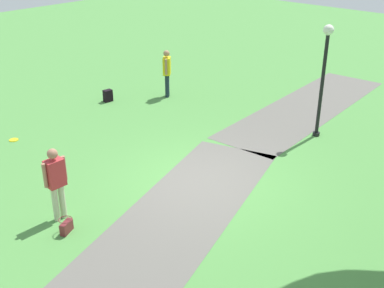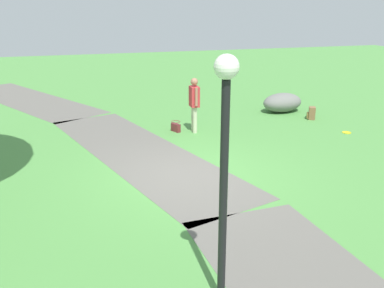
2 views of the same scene
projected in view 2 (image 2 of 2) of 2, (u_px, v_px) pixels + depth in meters
ground_plane at (187, 175)px, 9.54m from camera, size 48.00×48.00×0.00m
footpath_segment_mid at (139, 152)px, 10.99m from camera, size 8.28×4.33×0.01m
footpath_segment_far at (29, 100)px, 16.81m from camera, size 8.02×5.78×0.01m
lamp_post at (224, 158)px, 4.90m from camera, size 0.28×0.28×3.14m
lawn_boulder at (282, 103)px, 14.90m from camera, size 1.18×1.59×0.65m
woman_with_handbag at (194, 101)px, 12.37m from camera, size 0.52×0.25×1.60m
handbag_on_grass at (176, 127)px, 12.67m from camera, size 0.36×0.36×0.31m
backpack_by_boulder at (312, 113)px, 14.00m from camera, size 0.34×0.34×0.40m
frisbee_on_grass at (347, 133)px, 12.58m from camera, size 0.25×0.25×0.02m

